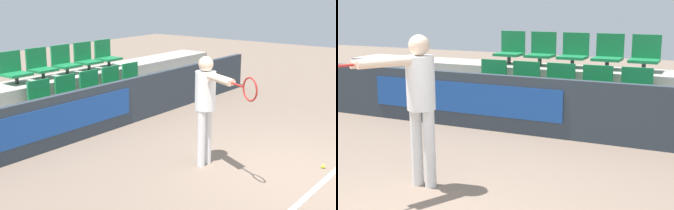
# 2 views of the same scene
# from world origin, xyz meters

# --- Properties ---
(barrier_wall) EXTENTS (9.76, 0.14, 0.93)m
(barrier_wall) POSITION_xyz_m (-0.04, 3.81, 0.46)
(barrier_wall) COLOR #2D3842
(barrier_wall) RESTS_ON ground
(bleacher_tier_front) EXTENTS (9.36, 0.86, 0.46)m
(bleacher_tier_front) POSITION_xyz_m (0.00, 4.32, 0.23)
(bleacher_tier_front) COLOR #ADA89E
(bleacher_tier_front) RESTS_ON ground
(bleacher_tier_middle) EXTENTS (9.36, 0.86, 0.92)m
(bleacher_tier_middle) POSITION_xyz_m (0.00, 5.18, 0.46)
(bleacher_tier_middle) COLOR #ADA89E
(bleacher_tier_middle) RESTS_ON ground
(stadium_chair_0) EXTENTS (0.49, 0.44, 0.61)m
(stadium_chair_0) POSITION_xyz_m (-1.25, 4.44, 0.73)
(stadium_chair_0) COLOR #333333
(stadium_chair_0) RESTS_ON bleacher_tier_front
(stadium_chair_1) EXTENTS (0.49, 0.44, 0.61)m
(stadium_chair_1) POSITION_xyz_m (-0.62, 4.44, 0.73)
(stadium_chair_1) COLOR #333333
(stadium_chair_1) RESTS_ON bleacher_tier_front
(stadium_chair_2) EXTENTS (0.49, 0.44, 0.61)m
(stadium_chair_2) POSITION_xyz_m (0.00, 4.44, 0.73)
(stadium_chair_2) COLOR #333333
(stadium_chair_2) RESTS_ON bleacher_tier_front
(stadium_chair_3) EXTENTS (0.49, 0.44, 0.61)m
(stadium_chair_3) POSITION_xyz_m (0.62, 4.44, 0.73)
(stadium_chair_3) COLOR #333333
(stadium_chair_3) RESTS_ON bleacher_tier_front
(stadium_chair_4) EXTENTS (0.49, 0.44, 0.61)m
(stadium_chair_4) POSITION_xyz_m (1.25, 4.44, 0.73)
(stadium_chair_4) COLOR #333333
(stadium_chair_4) RESTS_ON bleacher_tier_front
(stadium_chair_5) EXTENTS (0.49, 0.44, 0.61)m
(stadium_chair_5) POSITION_xyz_m (-1.25, 5.30, 1.19)
(stadium_chair_5) COLOR #333333
(stadium_chair_5) RESTS_ON bleacher_tier_middle
(stadium_chair_6) EXTENTS (0.49, 0.44, 0.61)m
(stadium_chair_6) POSITION_xyz_m (-0.62, 5.30, 1.19)
(stadium_chair_6) COLOR #333333
(stadium_chair_6) RESTS_ON bleacher_tier_middle
(stadium_chair_7) EXTENTS (0.49, 0.44, 0.61)m
(stadium_chair_7) POSITION_xyz_m (0.00, 5.30, 1.19)
(stadium_chair_7) COLOR #333333
(stadium_chair_7) RESTS_ON bleacher_tier_middle
(stadium_chair_8) EXTENTS (0.49, 0.44, 0.61)m
(stadium_chair_8) POSITION_xyz_m (0.62, 5.30, 1.19)
(stadium_chair_8) COLOR #333333
(stadium_chair_8) RESTS_ON bleacher_tier_middle
(stadium_chair_9) EXTENTS (0.49, 0.44, 0.61)m
(stadium_chair_9) POSITION_xyz_m (1.25, 5.30, 1.19)
(stadium_chair_9) COLOR #333333
(stadium_chair_9) RESTS_ON bleacher_tier_middle
(tennis_player) EXTENTS (0.79, 1.35, 1.72)m
(tennis_player) POSITION_xyz_m (-0.62, 1.28, 1.07)
(tennis_player) COLOR silver
(tennis_player) RESTS_ON ground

